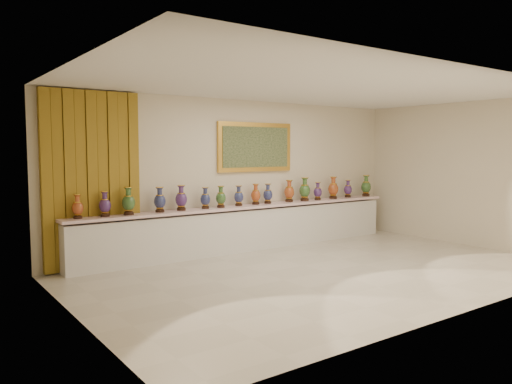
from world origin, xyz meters
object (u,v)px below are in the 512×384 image
at_px(counter, 248,228).
at_px(vase_2, 129,202).
at_px(vase_0, 78,208).
at_px(vase_1, 105,205).

xyz_separation_m(counter, vase_2, (-2.49, -0.05, 0.68)).
bearing_deg(vase_0, vase_1, -0.02).
distance_m(counter, vase_1, 2.96).
height_order(vase_0, vase_1, vase_1).
bearing_deg(vase_0, vase_2, -2.13).
bearing_deg(vase_2, vase_1, 175.50).
distance_m(vase_0, vase_2, 0.84).
distance_m(vase_1, vase_2, 0.40).
bearing_deg(vase_1, vase_0, 179.98).
xyz_separation_m(counter, vase_1, (-2.89, -0.02, 0.65)).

